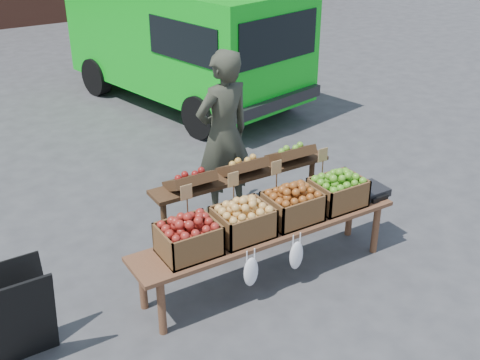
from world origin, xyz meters
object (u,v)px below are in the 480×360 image
vendor (223,135)px  crate_russet_pears (243,222)px  delivery_van (184,44)px  back_table (243,196)px  crate_golden_apples (189,239)px  display_bench (267,253)px  chalkboard_sign (17,316)px  crate_red_apples (292,207)px  crate_green_apples (338,192)px  weighing_scale (369,191)px

vendor → crate_russet_pears: (-0.59, -1.36, -0.25)m
delivery_van → crate_russet_pears: delivery_van is taller
back_table → crate_golden_apples: bearing=-144.1°
display_bench → crate_russet_pears: crate_russet_pears is taller
vendor → chalkboard_sign: bearing=18.9°
crate_russet_pears → display_bench: bearing=0.0°
vendor → delivery_van: bearing=-117.1°
chalkboard_sign → display_bench: 2.29m
display_bench → crate_red_apples: (0.27, 0.00, 0.42)m
crate_green_apples → chalkboard_sign: bearing=177.7°
display_bench → crate_golden_apples: bearing=180.0°
vendor → crate_red_apples: (-0.04, -1.36, -0.25)m
delivery_van → weighing_scale: (-0.44, -5.03, -0.40)m
weighing_scale → chalkboard_sign: bearing=178.0°
display_bench → weighing_scale: 1.29m
crate_red_apples → weighing_scale: crate_red_apples is taller
crate_golden_apples → crate_green_apples: bearing=0.0°
display_bench → weighing_scale: weighing_scale is taller
back_table → crate_green_apples: 0.99m
delivery_van → chalkboard_sign: delivery_van is taller
display_bench → weighing_scale: (1.25, 0.00, 0.33)m
crate_green_apples → delivery_van: bearing=80.3°
back_table → crate_red_apples: bearing=-81.5°
delivery_van → back_table: delivery_van is taller
chalkboard_sign → vendor: bearing=24.4°
delivery_van → display_bench: 5.36m
display_bench → crate_russet_pears: bearing=180.0°
delivery_van → weighing_scale: size_ratio=13.25×
vendor → chalkboard_sign: vendor is taller
crate_russet_pears → vendor: bearing=66.6°
display_bench → crate_golden_apples: 0.93m
back_table → crate_golden_apples: 1.24m
display_bench → vendor: bearing=77.0°
back_table → crate_golden_apples: back_table is taller
crate_green_apples → crate_red_apples: bearing=180.0°
vendor → crate_green_apples: bearing=104.0°
crate_russet_pears → crate_green_apples: size_ratio=1.00×
display_bench → crate_red_apples: 0.51m
back_table → crate_red_apples: size_ratio=4.20×
display_bench → crate_russet_pears: size_ratio=5.40×
display_bench → crate_green_apples: crate_green_apples is taller
vendor → crate_red_apples: vendor is taller
crate_golden_apples → back_table: bearing=35.9°
back_table → weighing_scale: bearing=-33.6°
crate_golden_apples → display_bench: bearing=0.0°
vendor → crate_russet_pears: bearing=60.0°
display_bench → delivery_van: bearing=71.4°
chalkboard_sign → crate_russet_pears: bearing=-4.6°
back_table → crate_russet_pears: 0.87m
crate_red_apples → crate_green_apples: size_ratio=1.00×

